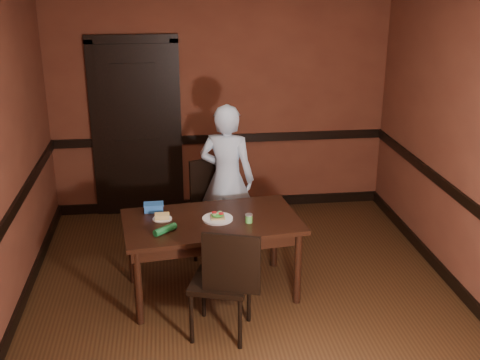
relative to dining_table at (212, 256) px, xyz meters
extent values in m
cube|color=black|center=(0.28, -0.20, -0.37)|extent=(4.00, 4.50, 0.01)
cube|color=#552719|center=(0.28, 2.05, 0.98)|extent=(4.00, 0.02, 2.70)
cube|color=#552719|center=(0.28, -2.45, 0.98)|extent=(4.00, 0.02, 2.70)
cube|color=#552719|center=(2.28, -0.20, 0.98)|extent=(0.02, 4.50, 2.70)
cube|color=black|center=(0.28, 2.03, 0.53)|extent=(4.00, 0.03, 0.10)
cube|color=black|center=(-1.71, -0.20, 0.53)|extent=(0.03, 4.50, 0.10)
cube|color=black|center=(2.26, -0.20, 0.53)|extent=(0.03, 4.50, 0.10)
cube|color=black|center=(0.28, 2.03, -0.31)|extent=(4.00, 0.03, 0.12)
cube|color=black|center=(-1.71, -0.20, -0.31)|extent=(0.03, 4.50, 0.12)
cube|color=black|center=(2.26, -0.20, -0.31)|extent=(0.03, 4.50, 0.12)
cube|color=black|center=(-0.72, 2.01, 0.66)|extent=(0.85, 0.04, 2.05)
cube|color=black|center=(-1.20, 2.03, 0.66)|extent=(0.10, 0.06, 2.15)
cube|color=black|center=(-0.25, 2.03, 0.66)|extent=(0.10, 0.06, 2.15)
cube|color=black|center=(-0.72, 2.03, 1.73)|extent=(1.05, 0.06, 0.10)
cube|color=black|center=(0.00, 0.00, 0.00)|extent=(1.66, 1.06, 0.74)
imported|color=#AFC4DC|center=(0.23, 0.91, 0.42)|extent=(0.67, 0.56, 1.58)
cylinder|color=white|center=(0.05, -0.01, 0.37)|extent=(0.27, 0.27, 0.01)
cube|color=#A58550|center=(0.05, -0.01, 0.39)|extent=(0.13, 0.12, 0.02)
ellipsoid|color=#2B8225|center=(0.05, -0.01, 0.42)|extent=(0.12, 0.11, 0.03)
cylinder|color=red|center=(0.03, 0.01, 0.43)|extent=(0.05, 0.05, 0.01)
cylinder|color=red|center=(0.09, -0.02, 0.43)|extent=(0.05, 0.05, 0.01)
cylinder|color=#83B366|center=(0.02, -0.03, 0.43)|extent=(0.03, 0.03, 0.01)
cylinder|color=#83B366|center=(0.08, 0.02, 0.43)|extent=(0.03, 0.03, 0.01)
cylinder|color=#83B366|center=(0.05, -0.01, 0.43)|extent=(0.03, 0.03, 0.01)
cylinder|color=#4A8E3B|center=(0.32, -0.10, 0.40)|extent=(0.06, 0.06, 0.07)
cylinder|color=silver|center=(0.32, -0.10, 0.44)|extent=(0.07, 0.07, 0.01)
cylinder|color=white|center=(-0.44, 0.06, 0.37)|extent=(0.17, 0.17, 0.01)
cube|color=#EBC872|center=(-0.44, 0.06, 0.40)|extent=(0.13, 0.09, 0.04)
cube|color=blue|center=(-0.52, 0.26, 0.40)|extent=(0.17, 0.12, 0.07)
cube|color=blue|center=(-0.52, 0.26, 0.44)|extent=(0.18, 0.13, 0.01)
cylinder|color=#145425|center=(-0.42, -0.23, 0.40)|extent=(0.21, 0.19, 0.06)
camera|label=1|loc=(-0.35, -4.94, 2.55)|focal=45.00mm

